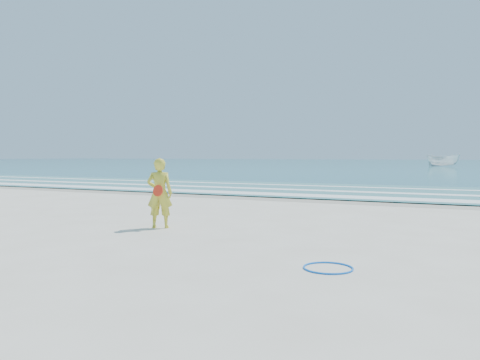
% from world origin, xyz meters
% --- Properties ---
extents(ground, '(400.00, 400.00, 0.00)m').
position_xyz_m(ground, '(0.00, 0.00, 0.00)').
color(ground, silver).
rests_on(ground, ground).
extents(wet_sand, '(400.00, 2.40, 0.00)m').
position_xyz_m(wet_sand, '(0.00, 9.00, 0.00)').
color(wet_sand, '#B2A893').
rests_on(wet_sand, ground).
extents(ocean, '(400.00, 190.00, 0.04)m').
position_xyz_m(ocean, '(0.00, 105.00, 0.02)').
color(ocean, '#19727F').
rests_on(ocean, ground).
extents(shallow, '(400.00, 10.00, 0.01)m').
position_xyz_m(shallow, '(0.00, 14.00, 0.04)').
color(shallow, '#59B7AD').
rests_on(shallow, ocean).
extents(foam_near, '(400.00, 1.40, 0.01)m').
position_xyz_m(foam_near, '(0.00, 10.30, 0.05)').
color(foam_near, white).
rests_on(foam_near, shallow).
extents(foam_mid, '(400.00, 0.90, 0.01)m').
position_xyz_m(foam_mid, '(0.00, 13.20, 0.05)').
color(foam_mid, white).
rests_on(foam_mid, shallow).
extents(foam_far, '(400.00, 0.60, 0.01)m').
position_xyz_m(foam_far, '(0.00, 16.50, 0.05)').
color(foam_far, white).
rests_on(foam_far, shallow).
extents(hoop, '(1.03, 1.03, 0.03)m').
position_xyz_m(hoop, '(4.29, -1.81, 0.01)').
color(hoop, blue).
rests_on(hoop, ground).
extents(boat, '(5.55, 3.81, 2.01)m').
position_xyz_m(boat, '(3.05, 70.30, 1.04)').
color(boat, white).
rests_on(boat, ocean).
extents(woman, '(0.72, 0.61, 1.69)m').
position_xyz_m(woman, '(-0.46, 0.44, 0.84)').
color(woman, gold).
rests_on(woman, ground).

